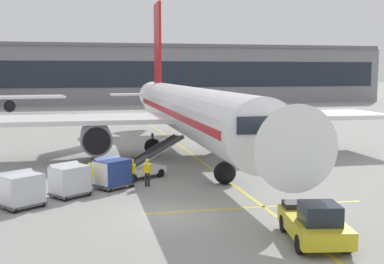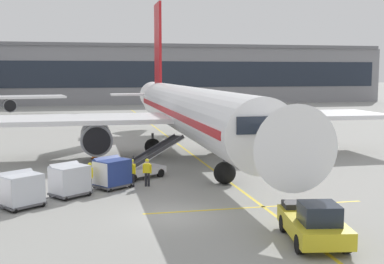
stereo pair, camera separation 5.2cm
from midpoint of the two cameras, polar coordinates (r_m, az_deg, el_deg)
The scene contains 17 objects.
ground_plane at distance 25.19m, azimuth -2.28°, elevation -9.50°, with size 600.00×600.00×0.00m, color gray.
parked_airplane at distance 42.60m, azimuth -0.39°, elevation 2.34°, with size 34.66×45.14×15.09m.
belt_loader at distance 34.20m, azimuth -5.62°, elevation -3.79°, with size 5.25×4.02×2.65m.
baggage_cart_lead at distance 31.29m, azimuth -9.08°, elevation -4.48°, with size 2.67×2.47×1.91m.
baggage_cart_second at distance 29.67m, azimuth -13.72°, elevation -5.21°, with size 2.67×2.47×1.91m.
baggage_cart_third at distance 27.97m, azimuth -18.77°, elevation -6.10°, with size 2.67×2.47×1.91m.
pushback_tug at distance 21.92m, azimuth 13.57°, elevation -9.93°, with size 2.81×4.69×1.83m.
ground_crew_by_loader at distance 30.67m, azimuth -11.47°, elevation -4.77°, with size 0.37×0.53×1.74m.
ground_crew_by_carts at distance 31.49m, azimuth -5.12°, elevation -4.36°, with size 0.54×0.36×1.74m.
ground_crew_marshaller at distance 31.46m, azimuth -6.82°, elevation -4.39°, with size 0.43×0.44×1.74m.
ground_crew_wingwalker at distance 31.70m, azimuth -8.98°, elevation -4.34°, with size 0.52×0.38×1.74m.
safety_cone_engine_keepout at distance 42.22m, azimuth -10.97°, elevation -2.51°, with size 0.64×0.64×0.72m.
safety_cone_wingtip at distance 37.53m, azimuth -10.32°, elevation -3.62°, with size 0.67×0.67×0.76m.
safety_cone_nose_mark at distance 37.15m, azimuth -10.99°, elevation -3.84°, with size 0.55×0.55×0.63m.
apron_guidance_line_lead_in at distance 42.37m, azimuth 0.34°, elevation -2.83°, with size 0.20×110.00×0.01m.
apron_guidance_line_stop_bar at distance 27.04m, azimuth 7.25°, elevation -8.41°, with size 12.00×0.20×0.01m.
terminal_building at distance 118.59m, azimuth -9.12°, elevation 6.45°, with size 127.21×16.31×13.34m.
Camera 1 is at (-4.28, -23.81, 7.04)m, focal length 47.29 mm.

